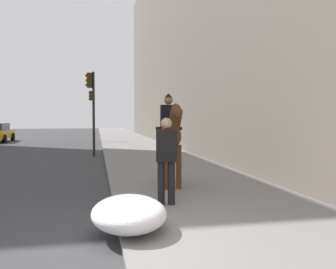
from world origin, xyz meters
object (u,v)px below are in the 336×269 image
pedestrian_greeting (166,155)px  traffic_light_far_curb (92,108)px  traffic_light_near_curb (92,100)px  mounted_horse_near (169,134)px

pedestrian_greeting → traffic_light_far_curb: bearing=14.1°
traffic_light_far_curb → traffic_light_near_curb: bearing=-179.5°
traffic_light_far_curb → pedestrian_greeting: bearing=-175.3°
pedestrian_greeting → traffic_light_near_curb: 10.56m
mounted_horse_near → traffic_light_near_curb: 8.82m
mounted_horse_near → pedestrian_greeting: (-1.83, 0.44, -0.32)m
mounted_horse_near → pedestrian_greeting: mounted_horse_near is taller
traffic_light_near_curb → traffic_light_far_curb: size_ratio=1.03×
pedestrian_greeting → mounted_horse_near: bearing=-4.2°
mounted_horse_near → pedestrian_greeting: bearing=-12.1°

